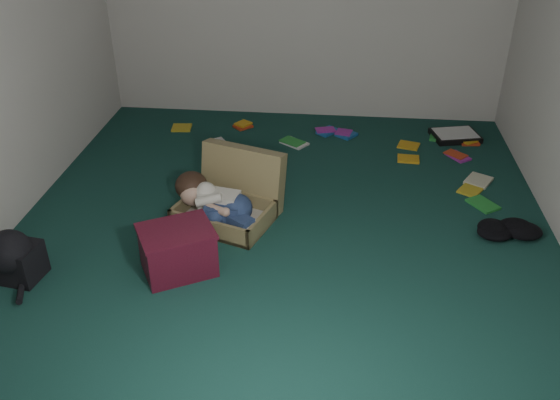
# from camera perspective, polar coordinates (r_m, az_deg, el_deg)

# --- Properties ---
(floor) EXTENTS (4.50, 4.50, 0.00)m
(floor) POSITION_cam_1_polar(r_m,az_deg,el_deg) (4.41, 0.20, -2.91)
(floor) COLOR #143C34
(floor) RESTS_ON ground
(wall_front) EXTENTS (4.50, 0.00, 4.50)m
(wall_front) POSITION_cam_1_polar(r_m,az_deg,el_deg) (1.85, -6.73, -7.85)
(wall_front) COLOR silver
(wall_front) RESTS_ON ground
(suitcase) EXTENTS (0.85, 0.84, 0.50)m
(suitcase) POSITION_cam_1_polar(r_m,az_deg,el_deg) (4.54, -4.62, 0.23)
(suitcase) COLOR olive
(suitcase) RESTS_ON floor
(person) EXTENTS (0.67, 0.52, 0.31)m
(person) POSITION_cam_1_polar(r_m,az_deg,el_deg) (4.41, -6.24, -0.19)
(person) COLOR silver
(person) RESTS_ON suitcase
(maroon_bin) EXTENTS (0.59, 0.55, 0.32)m
(maroon_bin) POSITION_cam_1_polar(r_m,az_deg,el_deg) (3.98, -9.82, -4.78)
(maroon_bin) COLOR #4B0F1F
(maroon_bin) RESTS_ON floor
(backpack) EXTENTS (0.49, 0.42, 0.27)m
(backpack) POSITION_cam_1_polar(r_m,az_deg,el_deg) (4.26, -24.35, -5.24)
(backpack) COLOR black
(backpack) RESTS_ON floor
(clothing_pile) EXTENTS (0.49, 0.45, 0.13)m
(clothing_pile) POSITION_cam_1_polar(r_m,az_deg,el_deg) (4.69, 21.22, -2.08)
(clothing_pile) COLOR black
(clothing_pile) RESTS_ON floor
(paper_tray) EXTENTS (0.50, 0.42, 0.06)m
(paper_tray) POSITION_cam_1_polar(r_m,az_deg,el_deg) (6.07, 16.50, 5.98)
(paper_tray) COLOR black
(paper_tray) RESTS_ON floor
(book_scatter) EXTENTS (3.05, 1.55, 0.02)m
(book_scatter) POSITION_cam_1_polar(r_m,az_deg,el_deg) (5.63, 8.47, 4.77)
(book_scatter) COLOR gold
(book_scatter) RESTS_ON floor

